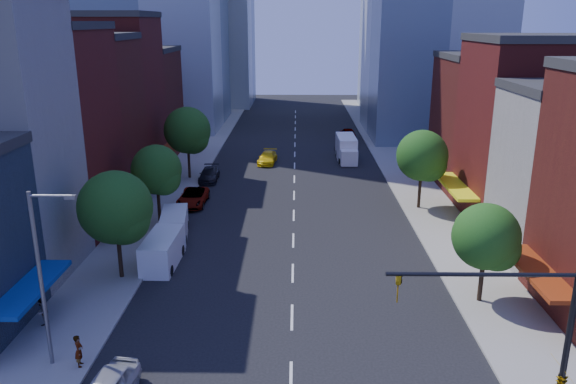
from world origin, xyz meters
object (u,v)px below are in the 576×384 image
Objects in this scene: parked_car_rear at (209,174)px; cargo_van_far at (174,225)px; parked_car_second at (160,255)px; traffic_car_oncoming at (344,150)px; parked_car_third at (193,197)px; taxi at (268,158)px; box_truck at (346,149)px; cargo_van_near at (162,251)px; traffic_car_far at (348,133)px; pedestrian_near at (79,351)px; pedestrian_far at (42,312)px.

cargo_van_far is (-0.25, -16.74, 0.34)m from parked_car_rear.
parked_car_second is 0.85× the size of traffic_car_oncoming.
parked_car_third is 1.10× the size of taxi.
cargo_van_far is 30.91m from box_truck.
parked_car_third is 1.02× the size of cargo_van_near.
parked_car_second is at bearing 58.03° from traffic_car_oncoming.
cargo_van_near is at bearing -95.12° from cargo_van_far.
traffic_car_far reaches higher than taxi.
parked_car_third is at bearing 45.24° from traffic_car_oncoming.
parked_car_rear is at bearing -149.19° from box_truck.
cargo_van_near is at bearing -88.33° from parked_car_third.
pedestrian_near is at bearing 67.11° from traffic_car_far.
cargo_van_near is 1.03× the size of cargo_van_far.
parked_car_rear is 0.65× the size of box_truck.
cargo_van_near is 3.31× the size of pedestrian_far.
parked_car_rear is 30.92m from pedestrian_far.
taxi is 2.87× the size of pedestrian_near.
parked_car_second is at bearing 63.69° from traffic_car_far.
pedestrian_near is (-1.00, -26.09, 0.25)m from parked_car_third.
cargo_van_near is 9.68m from pedestrian_far.
pedestrian_near reaches higher than parked_car_second.
parked_car_third is at bearing 56.10° from traffic_car_far.
cargo_van_near reaches higher than parked_car_rear.
traffic_car_oncoming reaches higher than parked_car_third.
parked_car_third is at bearing 92.47° from cargo_van_near.
traffic_car_far is 0.63× the size of box_truck.
box_truck is (15.93, 31.50, 0.73)m from parked_car_second.
traffic_car_far is 13.74m from box_truck.
cargo_van_near is 3.10× the size of pedestrian_near.
taxi is 9.94m from box_truck.
pedestrian_near is (-1.00, -12.72, 0.34)m from parked_car_second.
cargo_van_far reaches higher than traffic_car_far.
traffic_car_far is at bearing 83.14° from box_truck.
cargo_van_far is 14.54m from pedestrian_far.
parked_car_third is 36.19m from traffic_car_far.
parked_car_third is at bearing 82.18° from cargo_van_far.
box_truck is 4.32× the size of pedestrian_near.
cargo_van_far is 3.02× the size of pedestrian_near.
parked_car_third is 1.16× the size of traffic_car_far.
cargo_van_near is 30.58m from taxi.
parked_car_rear is at bearing 48.62° from traffic_car_far.
cargo_van_far is 32.66m from traffic_car_oncoming.
parked_car_rear is 16.74m from cargo_van_far.
box_truck is at bearing 65.17° from cargo_van_near.
traffic_car_oncoming reaches higher than taxi.
traffic_car_far is 2.89× the size of pedestrian_far.
cargo_van_far is at bearing -15.37° from pedestrian_near.
cargo_van_far is 43.72m from traffic_car_far.
traffic_car_far is 60.70m from pedestrian_near.
pedestrian_near is at bearing -112.08° from box_truck.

